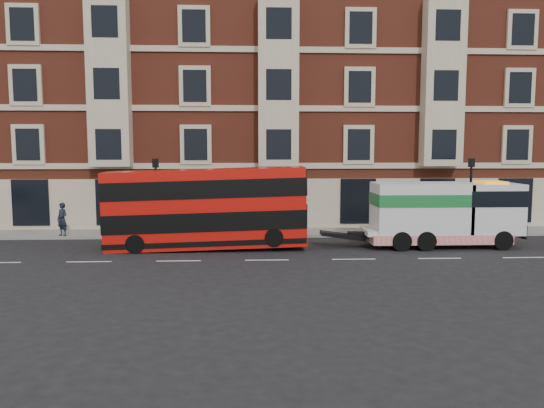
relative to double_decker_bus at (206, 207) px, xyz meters
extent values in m
plane|color=black|center=(2.95, -2.87, -2.14)|extent=(120.00, 120.00, 0.00)
cube|color=slate|center=(2.95, 4.63, -2.06)|extent=(90.00, 3.00, 0.15)
cube|color=brown|center=(3.45, 12.13, 6.86)|extent=(45.00, 12.00, 18.00)
cylinder|color=black|center=(-3.05, 3.33, 0.01)|extent=(0.14, 0.14, 4.00)
cube|color=black|center=(-3.05, 3.33, 2.11)|extent=(0.35, 0.15, 0.50)
cylinder|color=black|center=(14.95, 3.33, 0.01)|extent=(0.14, 0.14, 4.00)
cube|color=black|center=(14.95, 3.33, 2.11)|extent=(0.35, 0.15, 0.50)
cube|color=red|center=(0.00, 0.00, -0.05)|extent=(9.92, 2.21, 3.90)
cube|color=black|center=(0.00, 0.00, -0.63)|extent=(9.96, 2.27, 0.93)
cube|color=black|center=(0.00, 0.00, 0.96)|extent=(9.96, 2.27, 0.89)
cylinder|color=black|center=(-3.37, -1.00, -1.67)|extent=(0.92, 0.28, 0.92)
cylinder|color=black|center=(-3.37, 1.00, -1.67)|extent=(0.92, 0.28, 0.92)
cylinder|color=black|center=(3.37, -1.00, -1.41)|extent=(0.92, 0.28, 0.92)
cylinder|color=black|center=(3.37, 1.00, -1.41)|extent=(0.92, 0.28, 0.92)
cube|color=silver|center=(12.00, 0.00, -1.29)|extent=(7.97, 2.04, 0.27)
cube|color=silver|center=(14.57, 0.00, -0.14)|extent=(2.83, 2.21, 2.57)
cube|color=silver|center=(10.94, 0.00, -0.10)|extent=(4.78, 2.21, 2.57)
cube|color=#186E2F|center=(10.94, 0.00, 0.34)|extent=(4.83, 2.25, 0.62)
cube|color=red|center=(11.82, 0.00, -1.60)|extent=(7.09, 2.27, 0.49)
cylinder|color=black|center=(14.83, -1.00, -1.65)|extent=(0.97, 0.31, 0.97)
cylinder|color=black|center=(14.83, 1.00, -1.65)|extent=(0.97, 0.31, 0.97)
cylinder|color=black|center=(10.94, -1.00, -1.65)|extent=(0.97, 0.35, 0.97)
cylinder|color=black|center=(10.94, 1.00, -1.65)|extent=(0.97, 0.35, 0.97)
cylinder|color=black|center=(9.70, -1.00, -1.65)|extent=(0.97, 0.35, 0.97)
cylinder|color=black|center=(9.70, 1.00, -1.65)|extent=(0.97, 0.35, 0.97)
imported|color=black|center=(-8.36, 3.49, -1.04)|extent=(0.82, 0.73, 1.89)
camera|label=1|loc=(2.09, -26.58, 2.94)|focal=35.00mm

